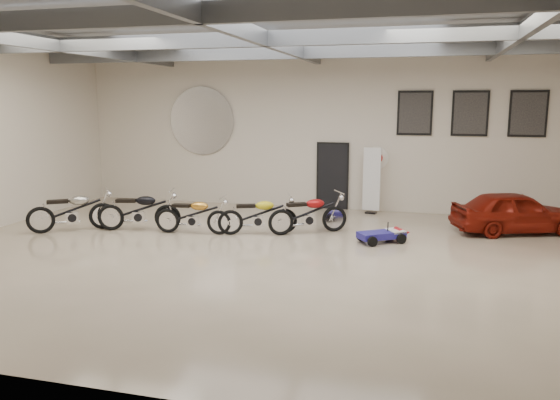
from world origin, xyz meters
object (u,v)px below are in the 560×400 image
(motorcycle_silver, at_px, (72,210))
(motorcycle_yellow, at_px, (258,214))
(go_kart, at_px, (386,232))
(vintage_car, at_px, (515,212))
(banner_stand, at_px, (372,182))
(motorcycle_black, at_px, (139,210))
(motorcycle_red, at_px, (308,213))
(motorcycle_gold, at_px, (193,214))

(motorcycle_silver, distance_m, motorcycle_yellow, 5.02)
(go_kart, height_order, vintage_car, vintage_car)
(motorcycle_silver, distance_m, go_kart, 8.32)
(banner_stand, distance_m, motorcycle_black, 7.04)
(banner_stand, distance_m, motorcycle_red, 3.37)
(motorcycle_silver, bearing_deg, motorcycle_gold, -25.22)
(motorcycle_gold, distance_m, go_kart, 5.01)
(vintage_car, bearing_deg, motorcycle_black, 83.50)
(motorcycle_gold, height_order, motorcycle_yellow, motorcycle_yellow)
(banner_stand, relative_size, motorcycle_red, 0.93)
(go_kart, bearing_deg, banner_stand, 67.41)
(go_kart, bearing_deg, motorcycle_gold, 150.74)
(motorcycle_gold, distance_m, motorcycle_red, 3.04)
(motorcycle_black, height_order, vintage_car, motorcycle_black)
(motorcycle_yellow, bearing_deg, banner_stand, 31.29)
(motorcycle_silver, xyz_separation_m, vintage_car, (11.50, 2.88, -0.02))
(motorcycle_yellow, height_order, go_kart, motorcycle_yellow)
(motorcycle_silver, bearing_deg, motorcycle_black, -17.42)
(motorcycle_black, bearing_deg, motorcycle_silver, -176.55)
(banner_stand, xyz_separation_m, motorcycle_red, (-1.36, -3.05, -0.44))
(motorcycle_gold, bearing_deg, banner_stand, 36.07)
(motorcycle_silver, xyz_separation_m, motorcycle_gold, (3.26, 0.57, -0.06))
(motorcycle_black, xyz_separation_m, motorcycle_gold, (1.56, 0.03, -0.05))
(motorcycle_silver, bearing_deg, go_kart, -28.35)
(motorcycle_gold, relative_size, motorcycle_red, 0.94)
(motorcycle_black, xyz_separation_m, motorcycle_yellow, (3.23, 0.42, -0.04))
(go_kart, relative_size, vintage_car, 0.43)
(vintage_car, bearing_deg, motorcycle_red, 85.81)
(go_kart, distance_m, vintage_car, 3.77)
(motorcycle_gold, distance_m, vintage_car, 8.56)
(motorcycle_gold, bearing_deg, motorcycle_yellow, 7.36)
(motorcycle_black, xyz_separation_m, motorcycle_red, (4.49, 0.84, -0.02))
(motorcycle_red, bearing_deg, vintage_car, -15.26)
(motorcycle_yellow, bearing_deg, motorcycle_gold, 171.69)
(go_kart, bearing_deg, vintage_car, -3.90)
(motorcycle_yellow, height_order, vintage_car, vintage_car)
(banner_stand, height_order, vintage_car, banner_stand)
(motorcycle_silver, height_order, motorcycle_black, motorcycle_silver)
(motorcycle_black, bearing_deg, banner_stand, 19.30)
(banner_stand, xyz_separation_m, motorcycle_gold, (-4.29, -3.87, -0.47))
(vintage_car, bearing_deg, go_kart, 100.25)
(motorcycle_red, relative_size, go_kart, 1.50)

